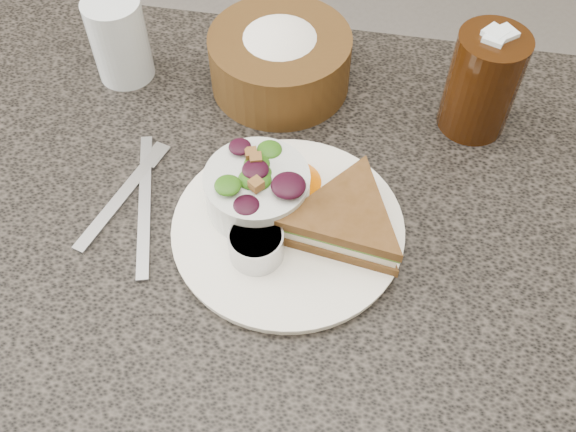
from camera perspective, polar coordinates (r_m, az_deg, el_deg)
The scene contains 12 objects.
floor at distance 1.43m, azimuth -1.33°, elevation -17.53°, with size 6.00×6.00×0.00m, color #5C5856.
dining_table at distance 1.09m, azimuth -1.71°, elevation -11.18°, with size 1.00×0.70×0.75m, color black.
dinner_plate at distance 0.74m, azimuth 0.00°, elevation -1.12°, with size 0.26×0.26×0.01m, color white.
sandwich at distance 0.71m, azimuth 5.17°, elevation -0.40°, with size 0.16×0.16×0.04m, color brown, non-canonical shape.
salad_bowl at distance 0.72m, azimuth -2.77°, elevation 2.76°, with size 0.12×0.12×0.07m, color silver, non-canonical shape.
dressing_ramekin at distance 0.70m, azimuth -2.84°, elevation -2.58°, with size 0.06×0.06×0.04m, color #AAABAE.
orange_wedge at distance 0.76m, azimuth 0.48°, elevation 3.75°, with size 0.07×0.07×0.03m, color #FF7000.
fork at distance 0.79m, azimuth -14.82°, elevation 1.34°, with size 0.02×0.16×0.00m, color #A1A3A6.
knife at distance 0.78m, azimuth -12.61°, elevation 1.10°, with size 0.01×0.21×0.00m, color #AAACB2.
bread_basket at distance 0.87m, azimuth -0.72°, elevation 14.32°, with size 0.19×0.19×0.11m, color #4E3515, non-canonical shape.
cola_glass at distance 0.84m, azimuth 16.98°, elevation 11.54°, with size 0.09×0.09×0.15m, color black, non-canonical shape.
water_glass at distance 0.91m, azimuth -14.77°, elevation 14.93°, with size 0.08×0.08×0.12m, color silver.
Camera 1 is at (0.11, -0.45, 1.36)m, focal length 40.00 mm.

